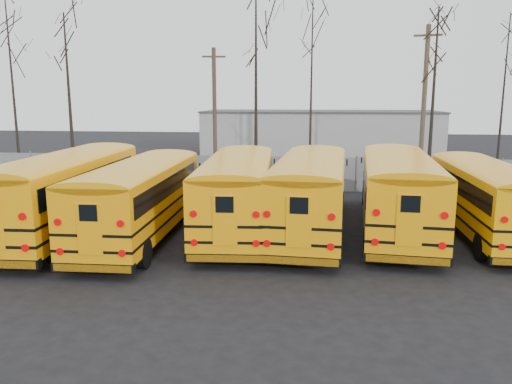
# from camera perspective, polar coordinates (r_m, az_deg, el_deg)

# --- Properties ---
(ground) EXTENTS (120.00, 120.00, 0.00)m
(ground) POSITION_cam_1_polar(r_m,az_deg,el_deg) (17.94, 1.29, -6.81)
(ground) COLOR black
(ground) RESTS_ON ground
(fence) EXTENTS (40.00, 0.04, 2.00)m
(fence) POSITION_cam_1_polar(r_m,az_deg,el_deg) (29.40, 3.58, 2.13)
(fence) COLOR gray
(fence) RESTS_ON ground
(distant_building) EXTENTS (22.00, 8.00, 4.00)m
(distant_building) POSITION_cam_1_polar(r_m,az_deg,el_deg) (49.14, 7.30, 6.73)
(distant_building) COLOR #AAAAA5
(distant_building) RESTS_ON ground
(bus_a) EXTENTS (3.29, 11.94, 3.31)m
(bus_a) POSITION_cam_1_polar(r_m,az_deg,el_deg) (21.24, -20.71, 0.65)
(bus_a) COLOR black
(bus_a) RESTS_ON ground
(bus_b) EXTENTS (2.82, 11.07, 3.08)m
(bus_b) POSITION_cam_1_polar(r_m,az_deg,el_deg) (19.75, -12.88, -0.04)
(bus_b) COLOR black
(bus_b) RESTS_ON ground
(bus_c) EXTENTS (3.38, 11.43, 3.16)m
(bus_c) POSITION_cam_1_polar(r_m,az_deg,el_deg) (20.26, -2.03, 0.63)
(bus_c) COLOR black
(bus_c) RESTS_ON ground
(bus_d) EXTENTS (3.28, 11.55, 3.20)m
(bus_d) POSITION_cam_1_polar(r_m,az_deg,el_deg) (20.09, 6.28, 0.55)
(bus_d) COLOR black
(bus_d) RESTS_ON ground
(bus_e) EXTENTS (3.62, 11.76, 3.24)m
(bus_e) POSITION_cam_1_polar(r_m,az_deg,el_deg) (20.89, 15.90, 0.67)
(bus_e) COLOR black
(bus_e) RESTS_ON ground
(bus_f) EXTENTS (2.49, 10.60, 2.96)m
(bus_f) POSITION_cam_1_polar(r_m,az_deg,el_deg) (21.59, 24.76, -0.05)
(bus_f) COLOR black
(bus_f) RESTS_ON ground
(utility_pole_left) EXTENTS (1.52, 0.40, 8.56)m
(utility_pole_left) POSITION_cam_1_polar(r_m,az_deg,el_deg) (33.41, -4.75, 9.01)
(utility_pole_left) COLOR #453327
(utility_pole_left) RESTS_ON ground
(utility_pole_right) EXTENTS (1.76, 0.50, 9.98)m
(utility_pole_right) POSITION_cam_1_polar(r_m,az_deg,el_deg) (35.01, 18.65, 9.76)
(utility_pole_right) COLOR brown
(utility_pole_right) RESTS_ON ground
(tree_0) EXTENTS (0.26, 0.26, 11.87)m
(tree_0) POSITION_cam_1_polar(r_m,az_deg,el_deg) (36.96, -26.02, 10.53)
(tree_0) COLOR black
(tree_0) RESTS_ON ground
(tree_1) EXTENTS (0.26, 0.26, 10.63)m
(tree_1) POSITION_cam_1_polar(r_m,az_deg,el_deg) (34.85, -20.56, 9.95)
(tree_1) COLOR black
(tree_1) RESTS_ON ground
(tree_2) EXTENTS (0.26, 0.26, 12.80)m
(tree_2) POSITION_cam_1_polar(r_m,az_deg,el_deg) (34.11, -0.01, 12.44)
(tree_2) COLOR black
(tree_2) RESTS_ON ground
(tree_3) EXTENTS (0.26, 0.26, 11.15)m
(tree_3) POSITION_cam_1_polar(r_m,az_deg,el_deg) (31.70, 6.32, 11.02)
(tree_3) COLOR black
(tree_3) RESTS_ON ground
(tree_4) EXTENTS (0.26, 0.26, 10.88)m
(tree_4) POSITION_cam_1_polar(r_m,az_deg,el_deg) (34.14, 19.59, 10.22)
(tree_4) COLOR black
(tree_4) RESTS_ON ground
(tree_5) EXTENTS (0.26, 0.26, 10.61)m
(tree_5) POSITION_cam_1_polar(r_m,az_deg,el_deg) (37.04, 26.38, 9.52)
(tree_5) COLOR black
(tree_5) RESTS_ON ground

